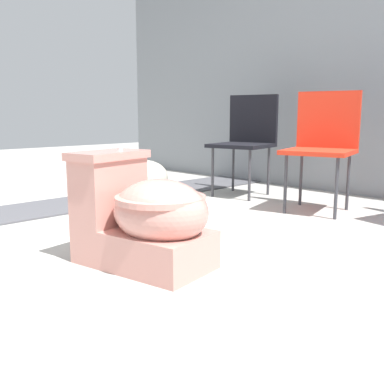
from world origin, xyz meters
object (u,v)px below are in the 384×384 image
at_px(boulder_near, 145,177).
at_px(boulder_far, 126,174).
at_px(folding_chair_middle, 323,138).
at_px(folding_chair_left, 247,134).
at_px(toilet, 144,218).

bearing_deg(boulder_near, boulder_far, -150.26).
bearing_deg(folding_chair_middle, folding_chair_left, -112.70).
distance_m(toilet, boulder_near, 1.84).
xyz_separation_m(folding_chair_left, boulder_far, (-0.74, -0.72, -0.34)).
distance_m(folding_chair_left, boulder_near, 0.94).
distance_m(folding_chair_middle, boulder_far, 1.67).
xyz_separation_m(folding_chair_middle, boulder_near, (-1.35, -0.53, -0.37)).
bearing_deg(boulder_far, folding_chair_middle, 22.38).
relative_size(folding_chair_left, folding_chair_middle, 1.00).
xyz_separation_m(toilet, folding_chair_left, (-0.86, 1.76, 0.29)).
bearing_deg(boulder_far, folding_chair_left, 44.27).
relative_size(folding_chair_middle, boulder_near, 1.71).
bearing_deg(folding_chair_middle, toilet, -11.97).
height_order(folding_chair_middle, boulder_far, folding_chair_middle).
xyz_separation_m(folding_chair_left, boulder_near, (-0.59, -0.63, -0.37)).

